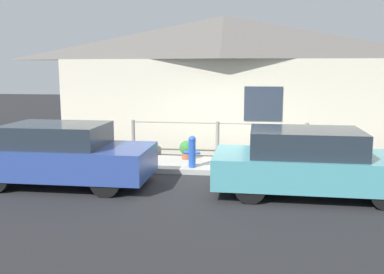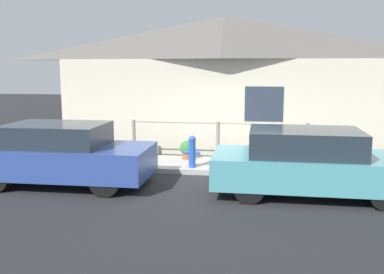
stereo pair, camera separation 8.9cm
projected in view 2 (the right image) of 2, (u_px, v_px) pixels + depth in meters
name	position (u px, v px, depth m)	size (l,w,h in m)	color
ground_plane	(212.00, 176.00, 10.46)	(60.00, 60.00, 0.00)	#262628
sidewalk	(215.00, 166.00, 11.25)	(24.00, 1.66, 0.13)	#B2AFA8
house	(224.00, 45.00, 13.26)	(10.36, 2.23, 4.21)	beige
fence	(218.00, 138.00, 11.81)	(4.90, 0.10, 1.02)	gray
car_left	(62.00, 154.00, 9.57)	(3.90, 1.77, 1.38)	#2D4793
car_right	(310.00, 163.00, 8.77)	(4.07, 1.80, 1.37)	teal
fire_hydrant	(192.00, 151.00, 10.71)	(0.41, 0.18, 0.81)	blue
potted_plant_near_hydrant	(187.00, 149.00, 11.71)	(0.39, 0.39, 0.51)	#9E5638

